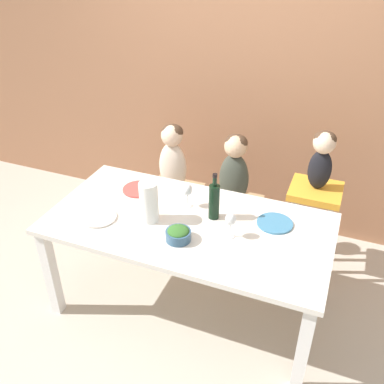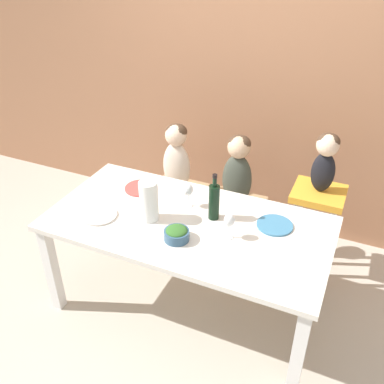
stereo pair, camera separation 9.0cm
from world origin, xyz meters
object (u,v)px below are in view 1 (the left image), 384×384
at_px(wine_bottle, 214,200).
at_px(wine_glass_near, 231,220).
at_px(wine_glass_far, 187,191).
at_px(person_baby_right, 322,154).
at_px(person_child_center, 235,167).
at_px(chair_far_center, 232,210).
at_px(person_child_left, 173,155).
at_px(dinner_plate_back_left, 139,189).
at_px(paper_towel_roll, 149,202).
at_px(dinner_plate_back_right, 275,223).
at_px(chair_right_highchair, 313,207).
at_px(dinner_plate_front_left, 99,218).
at_px(salad_bowl_large, 178,234).
at_px(chair_far_left, 174,197).

bearing_deg(wine_bottle, wine_glass_near, -44.03).
bearing_deg(wine_glass_far, person_baby_right, 35.62).
distance_m(wine_glass_near, wine_glass_far, 0.41).
xyz_separation_m(person_child_center, wine_bottle, (0.05, -0.60, 0.08)).
xyz_separation_m(chair_far_center, person_child_left, (-0.51, 0.00, 0.39)).
xyz_separation_m(wine_glass_near, dinner_plate_back_left, (-0.75, 0.27, -0.11)).
relative_size(chair_far_center, paper_towel_roll, 1.71).
height_order(chair_far_center, person_child_center, person_child_center).
distance_m(wine_glass_near, dinner_plate_back_right, 0.33).
bearing_deg(wine_bottle, chair_right_highchair, 47.15).
bearing_deg(dinner_plate_front_left, dinner_plate_back_left, 79.51).
distance_m(person_child_left, wine_glass_near, 1.03).
distance_m(person_child_left, salad_bowl_large, 1.00).
bearing_deg(wine_glass_near, person_baby_right, 61.78).
bearing_deg(salad_bowl_large, person_child_center, 85.43).
bearing_deg(salad_bowl_large, dinner_plate_back_right, 36.32).
xyz_separation_m(dinner_plate_back_left, dinner_plate_back_right, (0.98, -0.05, 0.00)).
relative_size(chair_far_center, wine_glass_far, 2.75).
bearing_deg(chair_far_left, salad_bowl_large, -64.12).
height_order(person_child_left, paper_towel_roll, person_child_left).
height_order(paper_towel_roll, salad_bowl_large, paper_towel_roll).
height_order(person_child_left, salad_bowl_large, person_child_left).
height_order(person_child_left, wine_glass_far, person_child_left).
xyz_separation_m(chair_far_left, chair_far_center, (0.51, 0.00, 0.00)).
relative_size(wine_bottle, wine_glass_near, 1.90).
bearing_deg(person_child_center, person_baby_right, 0.05).
xyz_separation_m(dinner_plate_front_left, dinner_plate_back_left, (0.07, 0.40, 0.00)).
relative_size(paper_towel_roll, wine_glass_far, 1.61).
xyz_separation_m(wine_bottle, wine_glass_near, (0.15, -0.15, -0.01)).
bearing_deg(person_child_center, chair_far_center, -90.00).
bearing_deg(dinner_plate_back_right, dinner_plate_back_left, 177.33).
height_order(chair_far_center, dinner_plate_back_right, dinner_plate_back_right).
height_order(chair_far_center, person_child_left, person_child_left).
bearing_deg(salad_bowl_large, dinner_plate_front_left, 178.80).
relative_size(person_child_center, wine_glass_far, 3.44).
height_order(person_child_center, dinner_plate_back_left, person_child_center).
bearing_deg(salad_bowl_large, wine_bottle, 67.99).
bearing_deg(chair_far_left, wine_bottle, -47.47).
height_order(person_baby_right, wine_bottle, person_baby_right).
xyz_separation_m(chair_far_center, paper_towel_roll, (-0.32, -0.78, 0.47)).
bearing_deg(dinner_plate_back_right, wine_glass_far, -178.63).
bearing_deg(wine_glass_near, person_child_center, 104.95).
bearing_deg(person_child_left, paper_towel_roll, -76.39).
relative_size(paper_towel_roll, dinner_plate_back_left, 1.19).
relative_size(chair_far_left, person_child_left, 0.80).
relative_size(chair_far_center, wine_bottle, 1.45).
bearing_deg(salad_bowl_large, chair_far_left, 115.88).
bearing_deg(chair_far_left, chair_right_highchair, 0.00).
xyz_separation_m(wine_glass_far, salad_bowl_large, (0.09, -0.35, -0.08)).
bearing_deg(wine_glass_near, chair_far_left, 133.24).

